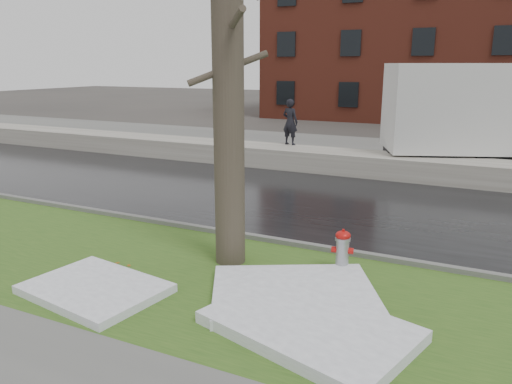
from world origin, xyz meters
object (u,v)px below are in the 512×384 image
at_px(fire_hydrant, 342,249).
at_px(worker, 290,122).
at_px(tree, 228,73).
at_px(box_truck, 510,116).

xyz_separation_m(fire_hydrant, worker, (-4.74, 9.19, 1.13)).
bearing_deg(fire_hydrant, tree, -179.44).
xyz_separation_m(fire_hydrant, tree, (-2.07, -0.42, 3.10)).
distance_m(fire_hydrant, tree, 3.75).
xyz_separation_m(fire_hydrant, box_truck, (2.66, 10.94, 1.51)).
bearing_deg(worker, fire_hydrant, 127.52).
height_order(box_truck, worker, box_truck).
height_order(tree, box_truck, tree).
distance_m(fire_hydrant, box_truck, 11.36).
bearing_deg(tree, fire_hydrant, 11.48).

